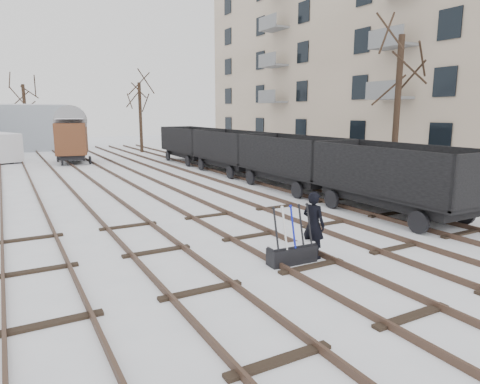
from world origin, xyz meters
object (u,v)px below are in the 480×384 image
object	(u,v)px
ground_frame	(292,252)
worker	(314,225)
box_van_wagon	(72,137)
freight_wagon_a	(394,189)

from	to	relation	value
ground_frame	worker	distance (m)	0.97
ground_frame	worker	world-z (taller)	worker
worker	box_van_wagon	distance (m)	25.59
freight_wagon_a	box_van_wagon	world-z (taller)	box_van_wagon
ground_frame	worker	xyz separation A→B (m)	(0.75, 0.10, 0.61)
ground_frame	box_van_wagon	distance (m)	25.66
freight_wagon_a	box_van_wagon	xyz separation A→B (m)	(-7.89, 23.26, 0.93)
ground_frame	box_van_wagon	bearing A→B (deg)	95.82
worker	freight_wagon_a	bearing A→B (deg)	-85.76
ground_frame	freight_wagon_a	size ratio (longest dim) A/B	0.23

